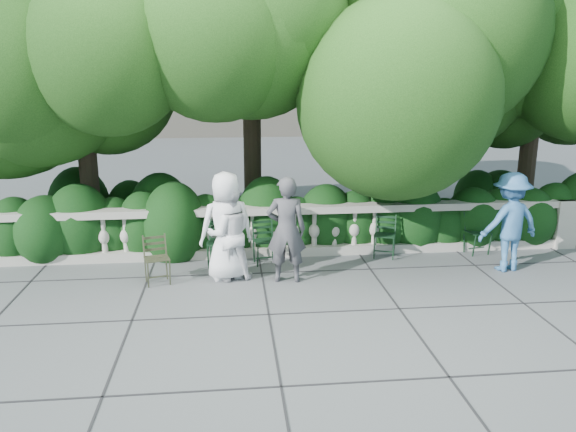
{
  "coord_description": "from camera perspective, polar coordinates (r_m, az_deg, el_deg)",
  "views": [
    {
      "loc": [
        -1.02,
        -8.73,
        3.49
      ],
      "look_at": [
        0.0,
        1.0,
        1.0
      ],
      "focal_mm": 35.0,
      "sensor_mm": 36.0,
      "label": 1
    }
  ],
  "objects": [
    {
      "name": "ground",
      "position": [
        9.45,
        0.64,
        -7.38
      ],
      "size": [
        90.0,
        90.0,
        0.0
      ],
      "primitive_type": "plane",
      "color": "#505357",
      "rests_on": "ground"
    },
    {
      "name": "person_older_blue",
      "position": [
        10.83,
        21.59,
        -0.57
      ],
      "size": [
        1.27,
        0.87,
        1.8
      ],
      "primitive_type": "imported",
      "rotation": [
        0.0,
        0.0,
        3.32
      ],
      "color": "teal",
      "rests_on": "ground"
    },
    {
      "name": "balustrade",
      "position": [
        11.0,
        -0.44,
        -1.57
      ],
      "size": [
        12.0,
        0.44,
        1.0
      ],
      "color": "#9E998E",
      "rests_on": "ground"
    },
    {
      "name": "chair_c",
      "position": [
        10.57,
        -7.11,
        -5.11
      ],
      "size": [
        0.51,
        0.55,
        0.84
      ],
      "primitive_type": null,
      "rotation": [
        0.0,
        0.0,
        -0.17
      ],
      "color": "black",
      "rests_on": "ground"
    },
    {
      "name": "person_casual_man",
      "position": [
        9.69,
        -5.98,
        -1.84
      ],
      "size": [
        0.87,
        0.72,
        1.62
      ],
      "primitive_type": "imported",
      "rotation": [
        0.0,
        0.0,
        3.29
      ],
      "color": "white",
      "rests_on": "ground"
    },
    {
      "name": "chair_a",
      "position": [
        10.45,
        -7.05,
        -5.34
      ],
      "size": [
        0.48,
        0.52,
        0.84
      ],
      "primitive_type": null,
      "rotation": [
        0.0,
        0.0,
        -0.09
      ],
      "color": "black",
      "rests_on": "ground"
    },
    {
      "name": "chair_b",
      "position": [
        10.53,
        -2.14,
        -5.09
      ],
      "size": [
        0.52,
        0.55,
        0.84
      ],
      "primitive_type": null,
      "rotation": [
        0.0,
        0.0,
        0.17
      ],
      "color": "black",
      "rests_on": "ground"
    },
    {
      "name": "person_woman_grey",
      "position": [
        9.51,
        -0.17,
        -1.4
      ],
      "size": [
        0.71,
        0.5,
        1.84
      ],
      "primitive_type": "imported",
      "rotation": [
        0.0,
        0.0,
        3.05
      ],
      "color": "#434248",
      "rests_on": "ground"
    },
    {
      "name": "chair_e",
      "position": [
        11.73,
        18.95,
        -3.84
      ],
      "size": [
        0.53,
        0.56,
        0.84
      ],
      "primitive_type": null,
      "rotation": [
        0.0,
        0.0,
        0.2
      ],
      "color": "black",
      "rests_on": "ground"
    },
    {
      "name": "person_businessman",
      "position": [
        9.69,
        -6.25,
        -1.03
      ],
      "size": [
        1.04,
        0.8,
        1.89
      ],
      "primitive_type": "imported",
      "rotation": [
        0.0,
        0.0,
        3.38
      ],
      "color": "white",
      "rests_on": "ground"
    },
    {
      "name": "chair_d",
      "position": [
        11.03,
        9.65,
        -4.37
      ],
      "size": [
        0.58,
        0.6,
        0.84
      ],
      "primitive_type": null,
      "rotation": [
        0.0,
        0.0,
        -0.34
      ],
      "color": "black",
      "rests_on": "ground"
    },
    {
      "name": "tree_canopy",
      "position": [
        12.05,
        2.25,
        16.51
      ],
      "size": [
        15.04,
        6.52,
        6.78
      ],
      "color": "#3F3023",
      "rests_on": "ground"
    },
    {
      "name": "chair_weathered",
      "position": [
        9.8,
        -12.91,
        -6.97
      ],
      "size": [
        0.55,
        0.58,
        0.84
      ],
      "primitive_type": null,
      "rotation": [
        0.0,
        0.0,
        0.27
      ],
      "color": "black",
      "rests_on": "ground"
    },
    {
      "name": "shrub_hedge",
      "position": [
        12.28,
        -0.98,
        -2.23
      ],
      "size": [
        15.0,
        2.6,
        1.7
      ],
      "primitive_type": null,
      "color": "black",
      "rests_on": "ground"
    }
  ]
}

